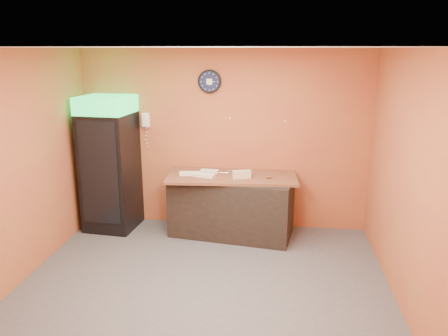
# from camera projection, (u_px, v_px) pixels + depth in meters

# --- Properties ---
(floor) EXTENTS (4.50, 4.50, 0.00)m
(floor) POSITION_uv_depth(u_px,v_px,m) (203.00, 286.00, 5.30)
(floor) COLOR #47474C
(floor) RESTS_ON ground
(back_wall) EXTENTS (4.50, 0.02, 2.80)m
(back_wall) POSITION_uv_depth(u_px,v_px,m) (224.00, 140.00, 6.85)
(back_wall) COLOR #B06831
(back_wall) RESTS_ON floor
(left_wall) EXTENTS (0.02, 4.00, 2.80)m
(left_wall) POSITION_uv_depth(u_px,v_px,m) (16.00, 169.00, 5.20)
(left_wall) COLOR #B06831
(left_wall) RESTS_ON floor
(right_wall) EXTENTS (0.02, 4.00, 2.80)m
(right_wall) POSITION_uv_depth(u_px,v_px,m) (409.00, 183.00, 4.67)
(right_wall) COLOR #B06831
(right_wall) RESTS_ON floor
(ceiling) EXTENTS (4.50, 4.00, 0.02)m
(ceiling) POSITION_uv_depth(u_px,v_px,m) (200.00, 47.00, 4.56)
(ceiling) COLOR white
(ceiling) RESTS_ON back_wall
(beverage_cooler) EXTENTS (0.80, 0.81, 2.10)m
(beverage_cooler) POSITION_uv_depth(u_px,v_px,m) (109.00, 166.00, 6.77)
(beverage_cooler) COLOR black
(beverage_cooler) RESTS_ON floor
(prep_counter) EXTENTS (1.91, 1.06, 0.91)m
(prep_counter) POSITION_uv_depth(u_px,v_px,m) (232.00, 206.00, 6.69)
(prep_counter) COLOR black
(prep_counter) RESTS_ON floor
(wall_clock) EXTENTS (0.36, 0.06, 0.36)m
(wall_clock) POSITION_uv_depth(u_px,v_px,m) (210.00, 81.00, 6.61)
(wall_clock) COLOR black
(wall_clock) RESTS_ON back_wall
(wall_phone) EXTENTS (0.12, 0.11, 0.22)m
(wall_phone) POSITION_uv_depth(u_px,v_px,m) (146.00, 120.00, 6.86)
(wall_phone) COLOR white
(wall_phone) RESTS_ON back_wall
(butcher_paper) EXTENTS (1.98, 0.95, 0.04)m
(butcher_paper) POSITION_uv_depth(u_px,v_px,m) (232.00, 177.00, 6.57)
(butcher_paper) COLOR brown
(butcher_paper) RESTS_ON prep_counter
(sub_roll_stack) EXTENTS (0.28, 0.17, 0.11)m
(sub_roll_stack) POSITION_uv_depth(u_px,v_px,m) (242.00, 174.00, 6.40)
(sub_roll_stack) COLOR beige
(sub_roll_stack) RESTS_ON butcher_paper
(wrapped_sandwich_left) EXTENTS (0.32, 0.16, 0.04)m
(wrapped_sandwich_left) POSITION_uv_depth(u_px,v_px,m) (190.00, 174.00, 6.58)
(wrapped_sandwich_left) COLOR white
(wrapped_sandwich_left) RESTS_ON butcher_paper
(wrapped_sandwich_mid) EXTENTS (0.33, 0.20, 0.04)m
(wrapped_sandwich_mid) POSITION_uv_depth(u_px,v_px,m) (204.00, 175.00, 6.48)
(wrapped_sandwich_mid) COLOR white
(wrapped_sandwich_mid) RESTS_ON butcher_paper
(wrapped_sandwich_right) EXTENTS (0.28, 0.14, 0.04)m
(wrapped_sandwich_right) POSITION_uv_depth(u_px,v_px,m) (209.00, 171.00, 6.72)
(wrapped_sandwich_right) COLOR white
(wrapped_sandwich_right) RESTS_ON butcher_paper
(kitchen_tool) EXTENTS (0.07, 0.07, 0.07)m
(kitchen_tool) POSITION_uv_depth(u_px,v_px,m) (231.00, 172.00, 6.63)
(kitchen_tool) COLOR silver
(kitchen_tool) RESTS_ON butcher_paper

